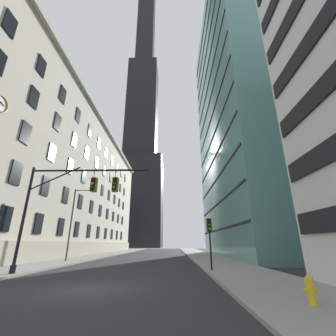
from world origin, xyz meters
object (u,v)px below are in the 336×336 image
Objects in this scene: traffic_signal_mast at (75,195)px; fire_hydrant at (311,289)px; street_lamppost at (75,217)px; traffic_light_near_right at (209,228)px.

fire_hydrant is at bearing -32.58° from traffic_signal_mast.
street_lamppost reaches higher than traffic_signal_mast.
traffic_signal_mast reaches higher than fire_hydrant.
street_lamppost is 23.95m from fire_hydrant.
traffic_signal_mast is 2.39× the size of traffic_light_near_right.
traffic_light_near_right is at bearing 12.97° from traffic_signal_mast.
traffic_light_near_right is 9.94m from fire_hydrant.
street_lamppost is (-14.12, 8.04, 1.82)m from traffic_light_near_right.
traffic_signal_mast is 10.22m from traffic_light_near_right.
traffic_signal_mast is 11.19m from street_lamppost.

